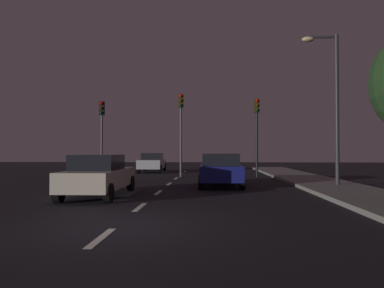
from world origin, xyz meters
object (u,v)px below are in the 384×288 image
object	(u,v)px
car_adjacent_lane	(99,175)
street_lamp_right	(331,95)
car_stopped_ahead	(220,170)
car_oncoming_far	(152,162)
traffic_signal_right	(257,122)
traffic_signal_center	(181,119)
traffic_signal_left	(102,124)

from	to	relation	value
car_adjacent_lane	street_lamp_right	bearing A→B (deg)	20.85
car_stopped_ahead	car_adjacent_lane	bearing A→B (deg)	-137.85
car_stopped_ahead	car_oncoming_far	size ratio (longest dim) A/B	0.95
traffic_signal_right	street_lamp_right	size ratio (longest dim) A/B	0.72
traffic_signal_center	car_oncoming_far	world-z (taller)	traffic_signal_center
traffic_signal_right	traffic_signal_left	bearing A→B (deg)	-180.00
traffic_signal_right	street_lamp_right	xyz separation A→B (m)	(2.52, -6.54, 0.67)
car_adjacent_lane	car_oncoming_far	xyz separation A→B (m)	(-0.55, 15.58, -0.00)
traffic_signal_left	car_oncoming_far	distance (m)	6.50
car_stopped_ahead	car_adjacent_lane	size ratio (longest dim) A/B	0.91
traffic_signal_center	car_stopped_ahead	distance (m)	7.15
traffic_signal_right	car_adjacent_lane	size ratio (longest dim) A/B	1.09
traffic_signal_center	car_stopped_ahead	bearing A→B (deg)	-68.77
traffic_signal_center	traffic_signal_right	distance (m)	4.85
car_stopped_ahead	car_adjacent_lane	distance (m)	6.11
traffic_signal_center	car_adjacent_lane	world-z (taller)	traffic_signal_center
car_adjacent_lane	car_oncoming_far	bearing A→B (deg)	92.04
car_adjacent_lane	traffic_signal_left	bearing A→B (deg)	106.39
traffic_signal_left	street_lamp_right	size ratio (longest dim) A/B	0.70
car_stopped_ahead	street_lamp_right	xyz separation A→B (m)	(5.01, -0.47, 3.39)
car_oncoming_far	street_lamp_right	xyz separation A→B (m)	(10.09, -11.95, 3.40)
street_lamp_right	car_stopped_ahead	bearing A→B (deg)	174.67
traffic_signal_left	car_adjacent_lane	world-z (taller)	traffic_signal_left
car_stopped_ahead	street_lamp_right	distance (m)	6.07
car_stopped_ahead	street_lamp_right	world-z (taller)	street_lamp_right
traffic_signal_left	traffic_signal_center	xyz separation A→B (m)	(5.16, 0.00, 0.29)
traffic_signal_center	car_stopped_ahead	world-z (taller)	traffic_signal_center
street_lamp_right	traffic_signal_left	bearing A→B (deg)	152.42
traffic_signal_left	car_adjacent_lane	bearing A→B (deg)	-73.61
car_stopped_ahead	traffic_signal_center	bearing A→B (deg)	111.23
traffic_signal_center	car_adjacent_lane	size ratio (longest dim) A/B	1.16
car_adjacent_lane	street_lamp_right	xyz separation A→B (m)	(9.54, 3.63, 3.40)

